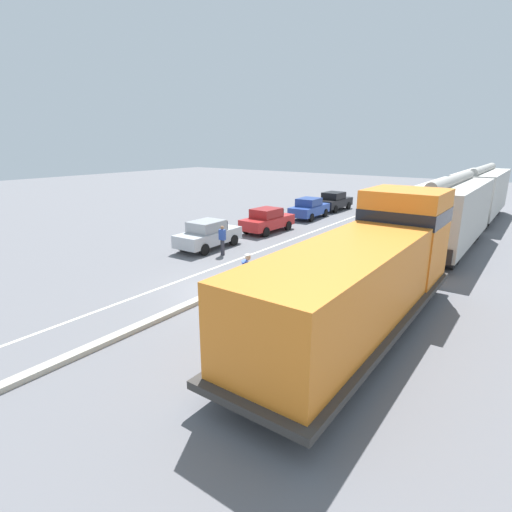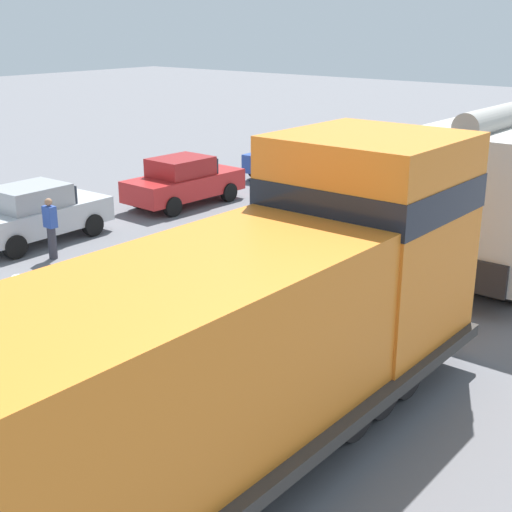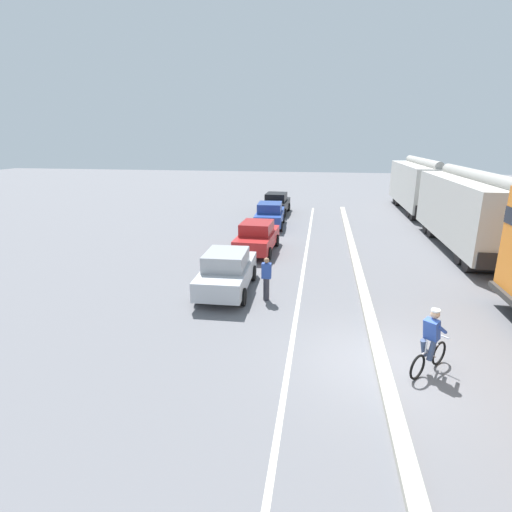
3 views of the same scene
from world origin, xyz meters
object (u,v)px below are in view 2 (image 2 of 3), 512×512
Objects in this scene: parked_car_silver at (35,213)px; pedestrian_by_cars at (51,227)px; locomotive at (229,343)px; parked_car_black at (351,139)px; cyclist at (21,324)px; parked_car_red at (184,181)px; parked_car_blue at (290,155)px.

parked_car_silver is 1.73m from pedestrian_by_cars.
parked_car_black is (-11.06, 20.94, -0.98)m from locomotive.
cyclist is 1.06× the size of pedestrian_by_cars.
parked_car_red and parked_car_black have the same top height.
cyclist is at bearing -73.42° from parked_car_black.
parked_car_red is (-10.80, 10.01, -0.98)m from locomotive.
cyclist is (6.31, -4.61, 0.00)m from parked_car_silver.
locomotive reaches higher than parked_car_silver.
parked_car_silver is 1.00× the size of parked_car_red.
parked_car_red is 6.37m from pedestrian_by_cars.
parked_car_silver and parked_car_black have the same top height.
parked_car_black is at bearing 91.39° from parked_car_blue.
cyclist is at bearing -36.18° from parked_car_silver.
parked_car_silver is 5.60m from parked_car_red.
locomotive reaches higher than parked_car_black.
parked_car_silver and parked_car_red have the same top height.
pedestrian_by_cars is (-4.69, 3.98, 0.03)m from cyclist.
cyclist reaches higher than parked_car_blue.
parked_car_silver is 2.48× the size of cyclist.
parked_car_red is 11.85m from cyclist.
parked_car_silver is 2.62× the size of pedestrian_by_cars.
pedestrian_by_cars is (-9.46, 3.79, -0.95)m from locomotive.
parked_car_red is at bearing 102.14° from pedestrian_by_cars.
parked_car_black is (-0.12, 4.77, 0.00)m from parked_car_blue.
parked_car_red and pedestrian_by_cars have the same top height.
parked_car_blue is at bearing -88.61° from parked_car_black.
locomotive is 2.72× the size of parked_car_blue.
locomotive is at bearing 2.33° from cyclist.
locomotive is at bearing -62.16° from parked_car_black.
parked_car_black is 2.62× the size of pedestrian_by_cars.
parked_car_silver is at bearing 158.60° from pedestrian_by_cars.
parked_car_silver is 16.52m from parked_car_black.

